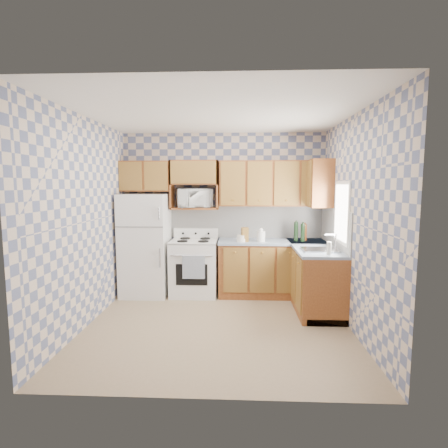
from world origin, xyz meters
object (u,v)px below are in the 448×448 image
Objects in this scene: refrigerator at (146,245)px; stove_body at (194,268)px; microwave at (194,198)px; electric_kettle at (261,236)px.

stove_body is (0.80, 0.03, -0.39)m from refrigerator.
microwave is 1.30m from electric_kettle.
microwave is 3.38× the size of electric_kettle.
stove_body is at bearing 174.74° from electric_kettle.
electric_kettle is (1.10, -0.10, 0.55)m from stove_body.
microwave is at bearing 96.26° from stove_body.
electric_kettle reaches higher than stove_body.
stove_body is 1.17m from microwave.
stove_body is at bearing 1.78° from refrigerator.
microwave is (-0.02, 0.18, 1.16)m from stove_body.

